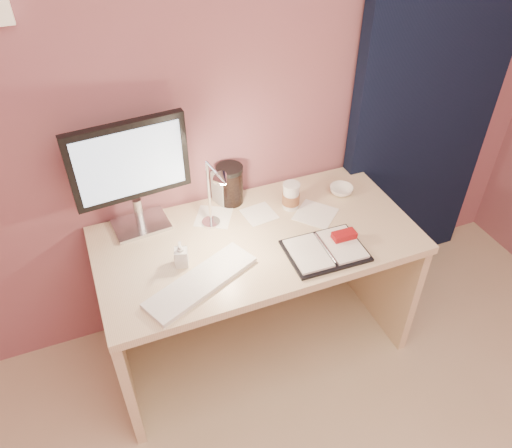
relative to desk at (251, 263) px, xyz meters
name	(u,v)px	position (x,y,z in m)	size (l,w,h in m)	color
room	(415,87)	(0.95, 0.24, 0.63)	(3.50, 3.50, 3.50)	#C6B28E
desk	(251,263)	(0.00, 0.00, 0.00)	(1.40, 0.70, 0.73)	beige
monitor	(130,168)	(-0.46, 0.19, 0.54)	(0.49, 0.19, 0.52)	silver
keyboard	(201,282)	(-0.31, -0.25, 0.24)	(0.48, 0.14, 0.02)	white
planner	(327,249)	(0.24, -0.27, 0.24)	(0.33, 0.25, 0.05)	black
paper_a	(315,214)	(0.31, -0.03, 0.23)	(0.17, 0.17, 0.00)	white
paper_b	(259,214)	(0.07, 0.07, 0.23)	(0.14, 0.14, 0.00)	white
paper_c	(214,217)	(-0.13, 0.13, 0.23)	(0.16, 0.16, 0.00)	white
coffee_cup	(291,197)	(0.23, 0.07, 0.29)	(0.08, 0.08, 0.13)	silver
bowl	(341,190)	(0.50, 0.08, 0.24)	(0.11, 0.11, 0.04)	white
lotion_bottle	(181,254)	(-0.35, -0.12, 0.28)	(0.05, 0.05, 0.12)	silver
dark_jar	(230,186)	(-0.02, 0.22, 0.31)	(0.12, 0.12, 0.17)	black
product_box	(226,186)	(-0.04, 0.23, 0.31)	(0.11, 0.09, 0.16)	#B6B6B1
desk_lamp	(212,196)	(-0.17, 0.00, 0.45)	(0.10, 0.22, 0.35)	silver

